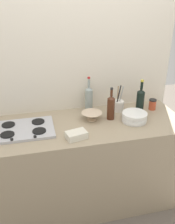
{
  "coord_description": "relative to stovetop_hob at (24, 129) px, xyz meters",
  "views": [
    {
      "loc": [
        -0.45,
        -1.93,
        1.99
      ],
      "look_at": [
        0.0,
        0.0,
        1.02
      ],
      "focal_mm": 39.75,
      "sensor_mm": 36.0,
      "label": 1
    }
  ],
  "objects": [
    {
      "name": "ground_plane",
      "position": [
        0.57,
        -0.01,
        -0.91
      ],
      "size": [
        6.0,
        6.0,
        0.0
      ],
      "primitive_type": "plane",
      "color": "#6B6056",
      "rests_on": "ground"
    },
    {
      "name": "counter_block",
      "position": [
        0.57,
        -0.01,
        -0.46
      ],
      "size": [
        1.8,
        0.7,
        0.9
      ],
      "primitive_type": "cube",
      "color": "tan",
      "rests_on": "ground"
    },
    {
      "name": "backsplash_panel",
      "position": [
        0.57,
        0.37,
        0.35
      ],
      "size": [
        1.9,
        0.06,
        2.53
      ],
      "primitive_type": "cube",
      "color": "beige",
      "rests_on": "ground"
    },
    {
      "name": "condiment_jar_front",
      "position": [
        1.28,
        0.14,
        0.04
      ],
      "size": [
        0.07,
        0.07,
        0.11
      ],
      "color": "#C64C2D",
      "rests_on": "counter_block"
    },
    {
      "name": "utensil_crock",
      "position": [
        0.93,
        0.19,
        0.05
      ],
      "size": [
        0.1,
        0.1,
        0.28
      ],
      "color": "silver",
      "rests_on": "counter_block"
    },
    {
      "name": "mixing_bowl",
      "position": [
        0.62,
        0.06,
        0.03
      ],
      "size": [
        0.19,
        0.19,
        0.07
      ],
      "color": "beige",
      "rests_on": "counter_block"
    },
    {
      "name": "wine_bottle_mid_right",
      "position": [
        0.64,
        0.26,
        0.12
      ],
      "size": [
        0.08,
        0.08,
        0.35
      ],
      "color": "gray",
      "rests_on": "counter_block"
    },
    {
      "name": "wine_bottle_leftmost",
      "position": [
        0.8,
        0.04,
        0.11
      ],
      "size": [
        0.07,
        0.07,
        0.31
      ],
      "color": "#472314",
      "rests_on": "counter_block"
    },
    {
      "name": "wine_bottle_mid_left",
      "position": [
        1.1,
        0.07,
        0.12
      ],
      "size": [
        0.08,
        0.08,
        0.35
      ],
      "color": "black",
      "rests_on": "counter_block"
    },
    {
      "name": "plate_stack",
      "position": [
        1.0,
        -0.06,
        0.03
      ],
      "size": [
        0.23,
        0.24,
        0.09
      ],
      "color": "white",
      "rests_on": "counter_block"
    },
    {
      "name": "butter_dish",
      "position": [
        0.42,
        -0.22,
        0.02
      ],
      "size": [
        0.19,
        0.14,
        0.06
      ],
      "primitive_type": "cube",
      "rotation": [
        0.0,
        0.0,
        0.22
      ],
      "color": "silver",
      "rests_on": "counter_block"
    },
    {
      "name": "stovetop_hob",
      "position": [
        0.0,
        0.0,
        0.0
      ],
      "size": [
        0.52,
        0.38,
        0.04
      ],
      "color": "#B2B2B7",
      "rests_on": "counter_block"
    }
  ]
}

